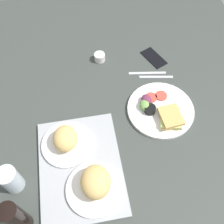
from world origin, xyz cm
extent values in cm
cube|color=#383D38|center=(0.00, 0.00, -1.50)|extent=(190.00, 150.00, 3.00)
cube|color=#9EA0A3|center=(-20.76, 18.29, 0.80)|extent=(47.20, 36.07, 1.60)
cylinder|color=white|center=(-30.76, 13.29, 2.30)|extent=(21.86, 21.86, 1.40)
ellipsoid|color=#DBB266|center=(-29.76, 12.52, 7.49)|extent=(13.18, 11.38, 8.99)
cylinder|color=white|center=(-10.76, 23.29, 2.30)|extent=(21.49, 21.49, 1.40)
ellipsoid|color=#DBB266|center=(-10.41, 23.52, 6.98)|extent=(11.67, 10.08, 7.96)
cylinder|color=white|center=(2.89, -19.69, 0.80)|extent=(30.72, 30.72, 1.60)
cube|color=#DBB266|center=(-3.25, -22.46, 2.30)|extent=(11.66, 9.82, 1.40)
cube|color=#B2C66B|center=(-3.25, -22.46, 3.50)|extent=(12.42, 10.81, 1.00)
cube|color=tan|center=(-3.25, -22.46, 4.70)|extent=(12.29, 10.63, 1.40)
cylinder|color=#D14738|center=(9.81, -21.23, 2.00)|extent=(5.60, 5.60, 0.80)
cylinder|color=#D14738|center=(9.35, -16.31, 2.00)|extent=(5.60, 5.60, 0.80)
cylinder|color=black|center=(2.13, -14.31, 3.10)|extent=(5.20, 5.20, 3.00)
cylinder|color=#EFEACC|center=(2.13, -14.31, 4.20)|extent=(4.26, 4.26, 0.60)
ellipsoid|color=#729E4C|center=(4.43, -12.32, 3.40)|extent=(6.00, 4.80, 3.60)
ellipsoid|color=#6B2D47|center=(7.20, -13.55, 3.40)|extent=(6.00, 4.80, 3.60)
cylinder|color=silver|center=(-25.13, 44.19, 6.23)|extent=(7.49, 7.49, 12.46)
cylinder|color=black|center=(-39.93, 39.67, 10.18)|extent=(6.40, 6.40, 20.37)
cylinder|color=silver|center=(37.70, 5.67, 2.00)|extent=(5.60, 5.60, 4.00)
cube|color=#B7B7BC|center=(22.89, -21.69, 0.25)|extent=(3.19, 17.05, 0.50)
cube|color=#B7B7BC|center=(25.89, -17.69, 0.25)|extent=(2.94, 19.05, 0.50)
cube|color=black|center=(35.88, -22.95, 0.40)|extent=(16.09, 13.19, 0.80)
camera|label=1|loc=(-60.25, 9.69, 103.54)|focal=42.36mm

